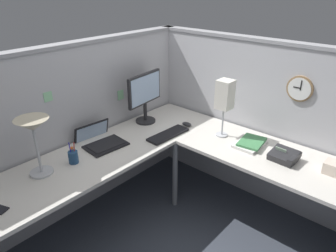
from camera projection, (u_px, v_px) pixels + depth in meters
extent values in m
plane|color=#383D47|center=(177.00, 219.00, 2.96)|extent=(6.80, 6.80, 0.00)
cube|color=#B2B2B7|center=(80.00, 131.00, 2.90)|extent=(2.57, 0.10, 1.55)
cube|color=#939399|center=(68.00, 44.00, 2.57)|extent=(2.57, 0.12, 0.03)
cube|color=#B2B2B7|center=(256.00, 123.00, 3.06)|extent=(0.10, 2.37, 1.55)
cube|color=#939399|center=(267.00, 40.00, 2.73)|extent=(0.12, 2.37, 0.03)
cube|color=beige|center=(107.00, 152.00, 2.68)|extent=(2.35, 0.66, 0.03)
cube|color=beige|center=(270.00, 156.00, 2.61)|extent=(0.66, 1.49, 0.03)
cylinder|color=slate|center=(175.00, 175.00, 3.02)|extent=(0.05, 0.05, 0.70)
cylinder|color=#232326|center=(146.00, 121.00, 3.20)|extent=(0.20, 0.20, 0.02)
cylinder|color=#232326|center=(145.00, 112.00, 3.16)|extent=(0.04, 0.04, 0.20)
cube|color=#232326|center=(144.00, 89.00, 3.06)|extent=(0.46, 0.08, 0.30)
cube|color=#99B2D1|center=(146.00, 89.00, 3.05)|extent=(0.42, 0.05, 0.26)
cube|color=black|center=(106.00, 145.00, 2.74)|extent=(0.36, 0.27, 0.02)
cube|color=black|center=(106.00, 144.00, 2.73)|extent=(0.30, 0.20, 0.00)
cube|color=black|center=(92.00, 133.00, 2.87)|extent=(0.34, 0.10, 0.22)
cube|color=#99B2D1|center=(92.00, 134.00, 2.86)|extent=(0.31, 0.08, 0.18)
cube|color=black|center=(168.00, 134.00, 2.92)|extent=(0.44, 0.16, 0.02)
ellipsoid|color=#232326|center=(187.00, 124.00, 3.11)|extent=(0.06, 0.10, 0.03)
cylinder|color=#B7BABF|center=(42.00, 172.00, 2.36)|extent=(0.17, 0.17, 0.02)
cylinder|color=#B7BABF|center=(37.00, 150.00, 2.28)|extent=(0.02, 0.02, 0.38)
cone|color=#B2A88C|center=(32.00, 125.00, 2.19)|extent=(0.24, 0.24, 0.09)
cylinder|color=navy|center=(73.00, 157.00, 2.48)|extent=(0.08, 0.08, 0.10)
cylinder|color=#1E1EB2|center=(70.00, 150.00, 2.44)|extent=(0.01, 0.02, 0.13)
cylinder|color=#B21E1E|center=(74.00, 150.00, 2.45)|extent=(0.01, 0.02, 0.13)
cylinder|color=#D8591E|center=(71.00, 148.00, 2.45)|extent=(0.03, 0.03, 0.01)
cube|color=#232326|center=(284.00, 156.00, 2.52)|extent=(0.20, 0.21, 0.10)
cube|color=#8CA58C|center=(281.00, 150.00, 2.52)|extent=(0.02, 0.09, 0.04)
cube|color=#232326|center=(294.00, 158.00, 2.46)|extent=(0.19, 0.05, 0.04)
cube|color=silver|center=(250.00, 144.00, 2.75)|extent=(0.28, 0.21, 0.02)
cube|color=#3F7F4C|center=(252.00, 142.00, 2.74)|extent=(0.28, 0.23, 0.02)
cylinder|color=#B7BABF|center=(222.00, 135.00, 2.93)|extent=(0.11, 0.11, 0.01)
cylinder|color=#B7BABF|center=(223.00, 122.00, 2.87)|extent=(0.02, 0.02, 0.27)
cube|color=silver|center=(225.00, 94.00, 2.76)|extent=(0.13, 0.13, 0.26)
cube|color=beige|center=(333.00, 168.00, 2.35)|extent=(0.12, 0.12, 0.09)
cylinder|color=olive|center=(300.00, 89.00, 2.62)|extent=(0.03, 0.22, 0.22)
cylinder|color=white|center=(299.00, 89.00, 2.61)|extent=(0.00, 0.19, 0.19)
cube|color=black|center=(297.00, 88.00, 2.61)|extent=(0.00, 0.06, 0.01)
cube|color=black|center=(301.00, 85.00, 2.58)|extent=(0.00, 0.01, 0.08)
cube|color=#8CCC99|center=(48.00, 97.00, 2.50)|extent=(0.07, 0.00, 0.08)
cube|color=#8CCC99|center=(121.00, 95.00, 3.09)|extent=(0.07, 0.00, 0.10)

